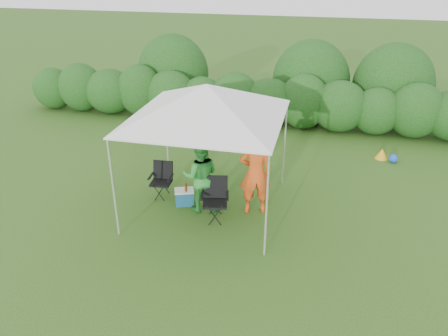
% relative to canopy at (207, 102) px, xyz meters
% --- Properties ---
extents(ground, '(70.00, 70.00, 0.00)m').
position_rel_canopy_xyz_m(ground, '(0.00, -0.50, -2.46)').
color(ground, '#355D1D').
extents(hedge, '(16.23, 1.53, 1.80)m').
position_rel_canopy_xyz_m(hedge, '(0.10, 5.50, -1.63)').
color(hedge, '#205019').
rests_on(hedge, ground).
extents(canopy, '(3.10, 3.10, 2.83)m').
position_rel_canopy_xyz_m(canopy, '(0.00, 0.00, 0.00)').
color(canopy, silver).
rests_on(canopy, ground).
extents(chair_right, '(0.66, 0.62, 0.93)m').
position_rel_canopy_xyz_m(chair_right, '(0.26, -0.43, -1.94)').
color(chair_right, black).
rests_on(chair_right, ground).
extents(chair_left, '(0.54, 0.49, 0.84)m').
position_rel_canopy_xyz_m(chair_left, '(-1.19, 0.24, -1.99)').
color(chair_left, black).
rests_on(chair_left, ground).
extents(man, '(0.80, 0.64, 1.91)m').
position_rel_canopy_xyz_m(man, '(1.04, 0.03, -1.51)').
color(man, '#EB511A').
rests_on(man, ground).
extents(woman, '(0.94, 0.81, 1.67)m').
position_rel_canopy_xyz_m(woman, '(-0.13, -0.16, -1.63)').
color(woman, green).
rests_on(woman, ground).
extents(cooler, '(0.51, 0.44, 0.36)m').
position_rel_canopy_xyz_m(cooler, '(-0.56, -0.04, -2.28)').
color(cooler, '#1A5378').
rests_on(cooler, ground).
extents(bottle, '(0.06, 0.06, 0.23)m').
position_rel_canopy_xyz_m(bottle, '(-0.50, -0.08, -1.99)').
color(bottle, '#592D0C').
rests_on(bottle, cooler).
extents(lawn_toy, '(0.59, 0.49, 0.29)m').
position_rel_canopy_xyz_m(lawn_toy, '(4.12, 3.54, -2.32)').
color(lawn_toy, gold).
rests_on(lawn_toy, ground).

